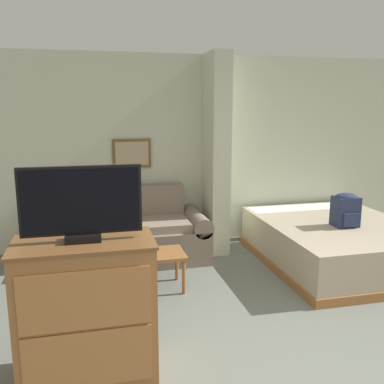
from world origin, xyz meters
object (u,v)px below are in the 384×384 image
at_px(coffee_table, 153,258).
at_px(tv_dresser, 87,310).
at_px(backpack, 346,209).
at_px(couch, 137,235).
at_px(bed, 336,242).
at_px(table_lamp, 43,197).
at_px(tv, 81,204).

relative_size(coffee_table, tv_dresser, 0.64).
height_order(coffee_table, backpack, backpack).
xyz_separation_m(couch, bed, (2.39, -0.69, -0.06)).
distance_m(table_lamp, tv, 2.45).
bearing_deg(table_lamp, backpack, -14.50).
xyz_separation_m(tv, bed, (3.00, 1.63, -1.02)).
relative_size(couch, tv, 2.19).
bearing_deg(tv, backpack, 25.96).
relative_size(bed, backpack, 5.40).
bearing_deg(coffee_table, bed, 6.22).
relative_size(couch, table_lamp, 3.94).
bearing_deg(tv_dresser, table_lamp, 102.02).
height_order(tv_dresser, backpack, tv_dresser).
xyz_separation_m(table_lamp, tv_dresser, (0.50, -2.36, -0.36)).
bearing_deg(tv, tv_dresser, -90.00).
bearing_deg(bed, table_lamp, 168.22).
distance_m(table_lamp, bed, 3.63).
xyz_separation_m(table_lamp, tv, (0.50, -2.36, 0.41)).
distance_m(couch, bed, 2.49).
height_order(tv_dresser, tv, tv).
relative_size(couch, coffee_table, 2.69).
bearing_deg(backpack, table_lamp, 165.50).
height_order(tv_dresser, bed, tv_dresser).
bearing_deg(tv_dresser, couch, 75.37).
relative_size(tv, bed, 0.38).
bearing_deg(tv, coffee_table, 63.86).
xyz_separation_m(tv_dresser, tv, (-0.00, 0.00, 0.77)).
height_order(couch, bed, couch).
relative_size(table_lamp, bed, 0.21).
bearing_deg(backpack, tv, -154.04).
distance_m(table_lamp, backpack, 3.61).
height_order(couch, backpack, backpack).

